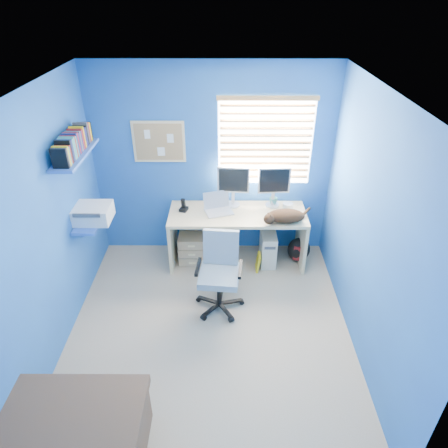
{
  "coord_description": "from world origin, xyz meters",
  "views": [
    {
      "loc": [
        0.17,
        -3.08,
        3.25
      ],
      "look_at": [
        0.15,
        0.65,
        0.95
      ],
      "focal_mm": 32.0,
      "sensor_mm": 36.0,
      "label": 1
    }
  ],
  "objects_px": {
    "desk": "(237,237)",
    "laptop": "(219,205)",
    "tower_pc": "(268,247)",
    "cat": "(286,216)",
    "office_chair": "(220,282)"
  },
  "relations": [
    {
      "from": "desk",
      "to": "laptop",
      "type": "height_order",
      "value": "laptop"
    },
    {
      "from": "desk",
      "to": "cat",
      "type": "height_order",
      "value": "cat"
    },
    {
      "from": "cat",
      "to": "tower_pc",
      "type": "xyz_separation_m",
      "value": [
        -0.17,
        0.21,
        -0.6
      ]
    },
    {
      "from": "cat",
      "to": "tower_pc",
      "type": "relative_size",
      "value": 1.0
    },
    {
      "from": "laptop",
      "to": "office_chair",
      "type": "relative_size",
      "value": 0.36
    },
    {
      "from": "desk",
      "to": "cat",
      "type": "xyz_separation_m",
      "value": [
        0.58,
        -0.21,
        0.45
      ]
    },
    {
      "from": "desk",
      "to": "laptop",
      "type": "bearing_deg",
      "value": 177.21
    },
    {
      "from": "cat",
      "to": "office_chair",
      "type": "xyz_separation_m",
      "value": [
        -0.79,
        -0.65,
        -0.48
      ]
    },
    {
      "from": "tower_pc",
      "to": "cat",
      "type": "bearing_deg",
      "value": -51.52
    },
    {
      "from": "tower_pc",
      "to": "laptop",
      "type": "bearing_deg",
      "value": 179.11
    },
    {
      "from": "laptop",
      "to": "cat",
      "type": "relative_size",
      "value": 0.74
    },
    {
      "from": "laptop",
      "to": "cat",
      "type": "height_order",
      "value": "laptop"
    },
    {
      "from": "cat",
      "to": "tower_pc",
      "type": "distance_m",
      "value": 0.65
    },
    {
      "from": "laptop",
      "to": "cat",
      "type": "bearing_deg",
      "value": -32.74
    },
    {
      "from": "desk",
      "to": "tower_pc",
      "type": "distance_m",
      "value": 0.44
    }
  ]
}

